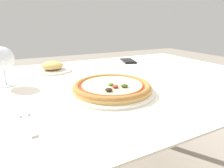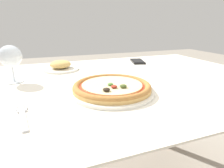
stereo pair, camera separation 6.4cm
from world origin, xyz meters
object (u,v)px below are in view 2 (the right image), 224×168
object	(u,v)px
fork	(23,115)
cell_phone	(137,61)
dining_table	(126,97)
side_plate	(61,66)
pizza_plate	(112,88)
wine_glass_far_left	(11,57)

from	to	relation	value
fork	cell_phone	xyz separation A→B (m)	(0.61, 0.52, 0.00)
fork	cell_phone	size ratio (longest dim) A/B	1.08
dining_table	fork	size ratio (longest dim) A/B	7.46
cell_phone	side_plate	size ratio (longest dim) A/B	0.88
dining_table	fork	distance (m)	0.47
cell_phone	fork	bearing A→B (deg)	-139.48
dining_table	pizza_plate	size ratio (longest dim) A/B	4.33
dining_table	cell_phone	size ratio (longest dim) A/B	8.04
dining_table	pizza_plate	bearing A→B (deg)	-130.32
fork	cell_phone	distance (m)	0.80
cell_phone	side_plate	xyz separation A→B (m)	(-0.46, -0.04, 0.01)
fork	wine_glass_far_left	bearing A→B (deg)	99.05
wine_glass_far_left	cell_phone	distance (m)	0.69
dining_table	cell_phone	xyz separation A→B (m)	(0.21, 0.30, 0.09)
cell_phone	wine_glass_far_left	bearing A→B (deg)	-163.98
pizza_plate	side_plate	world-z (taller)	side_plate
pizza_plate	fork	distance (m)	0.29
fork	side_plate	bearing A→B (deg)	72.96
wine_glass_far_left	pizza_plate	bearing A→B (deg)	-36.99
dining_table	fork	world-z (taller)	fork
dining_table	side_plate	bearing A→B (deg)	134.92
fork	side_plate	xyz separation A→B (m)	(0.15, 0.48, 0.02)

